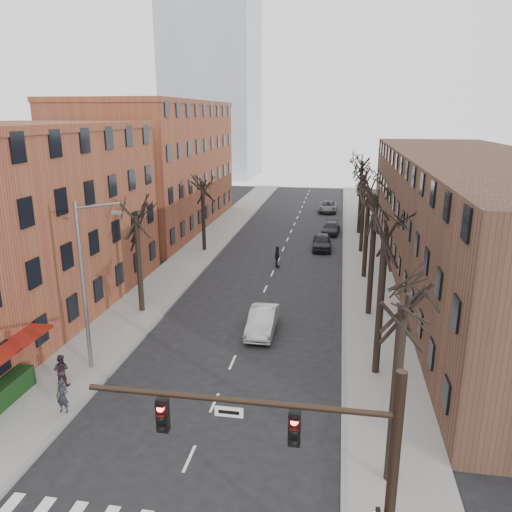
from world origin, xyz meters
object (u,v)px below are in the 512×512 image
at_px(silver_sedan, 262,321).
at_px(pedestrian_a, 63,396).
at_px(parked_car_mid, 331,228).
at_px(parked_car_near, 322,242).

distance_m(silver_sedan, pedestrian_a, 12.63).
bearing_deg(pedestrian_a, parked_car_mid, 73.80).
xyz_separation_m(silver_sedan, pedestrian_a, (-7.40, -10.23, 0.20)).
height_order(parked_car_near, pedestrian_a, pedestrian_a).
bearing_deg(silver_sedan, parked_car_mid, 81.78).
distance_m(silver_sedan, parked_car_near, 20.62).
xyz_separation_m(parked_car_mid, pedestrian_a, (-10.94, -37.53, 0.30)).
bearing_deg(parked_car_mid, silver_sedan, -92.26).
distance_m(silver_sedan, parked_car_mid, 27.53).
relative_size(parked_car_mid, pedestrian_a, 2.79).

